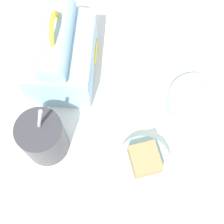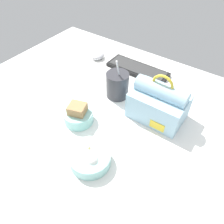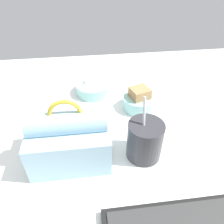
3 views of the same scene
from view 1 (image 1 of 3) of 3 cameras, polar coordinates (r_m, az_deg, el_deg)
name	(u,v)px [view 1 (image 1 of 3)]	position (r cm, az deg, el deg)	size (l,w,h in cm)	color
desk_surface	(113,127)	(74.37, 0.13, -2.78)	(140.00, 110.00, 2.00)	white
lunch_bag	(62,54)	(74.92, -9.21, 10.37)	(20.87, 15.10, 19.84)	#9EC6DB
soup_cup	(43,137)	(67.89, -12.49, -4.57)	(9.72, 9.72, 18.80)	#333338
bento_bowl_sandwich	(143,163)	(67.94, 5.73, -9.35)	(11.40, 11.40, 8.32)	#93D1CC
bento_bowl_snacks	(196,102)	(75.80, 15.07, 1.76)	(13.67, 13.67, 5.87)	#93D1CC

